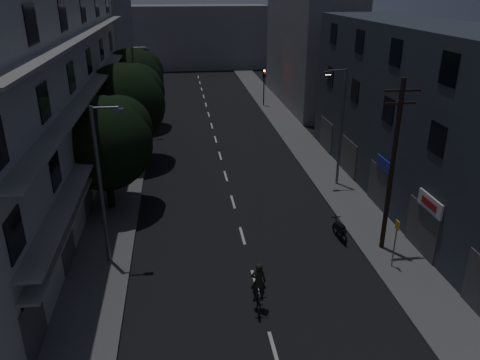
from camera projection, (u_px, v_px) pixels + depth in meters
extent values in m
plane|color=black|center=(220.00, 154.00, 39.21)|extent=(160.00, 160.00, 0.00)
cube|color=#565659|center=(128.00, 157.00, 38.27)|extent=(3.00, 90.00, 0.15)
cube|color=#565659|center=(307.00, 149.00, 40.10)|extent=(3.00, 90.00, 0.15)
cube|color=beige|center=(274.00, 349.00, 18.18)|extent=(0.15, 2.00, 0.01)
cube|color=beige|center=(255.00, 282.00, 22.29)|extent=(0.15, 2.00, 0.01)
cube|color=beige|center=(242.00, 236.00, 26.41)|extent=(0.15, 2.00, 0.01)
cube|color=beige|center=(233.00, 202.00, 30.52)|extent=(0.15, 2.00, 0.01)
cube|color=beige|center=(226.00, 176.00, 34.64)|extent=(0.15, 2.00, 0.01)
cube|color=beige|center=(220.00, 156.00, 38.75)|extent=(0.15, 2.00, 0.01)
cube|color=beige|center=(216.00, 139.00, 42.87)|extent=(0.15, 2.00, 0.01)
cube|color=beige|center=(212.00, 126.00, 46.98)|extent=(0.15, 2.00, 0.01)
cube|color=beige|center=(209.00, 114.00, 51.10)|extent=(0.15, 2.00, 0.01)
cube|color=beige|center=(206.00, 105.00, 55.21)|extent=(0.15, 2.00, 0.01)
cube|color=beige|center=(204.00, 96.00, 59.33)|extent=(0.15, 2.00, 0.01)
cube|color=beige|center=(202.00, 89.00, 63.44)|extent=(0.15, 2.00, 0.01)
cube|color=beige|center=(200.00, 83.00, 67.55)|extent=(0.15, 2.00, 0.01)
cube|color=beige|center=(198.00, 77.00, 71.67)|extent=(0.15, 2.00, 0.01)
cube|color=#A9A9A4|center=(33.00, 92.00, 28.65)|extent=(6.00, 36.00, 14.00)
cube|color=black|center=(31.00, 311.00, 17.23)|extent=(0.06, 1.60, 1.60)
cube|color=black|center=(65.00, 232.00, 22.72)|extent=(0.06, 1.60, 1.60)
cube|color=black|center=(86.00, 184.00, 28.20)|extent=(0.06, 1.60, 1.60)
cube|color=black|center=(100.00, 151.00, 33.69)|extent=(0.06, 1.60, 1.60)
cube|color=black|center=(110.00, 128.00, 39.17)|extent=(0.06, 1.60, 1.60)
cube|color=black|center=(118.00, 110.00, 44.66)|extent=(0.06, 1.60, 1.60)
cube|color=black|center=(15.00, 235.00, 15.99)|extent=(0.06, 1.60, 1.60)
cube|color=black|center=(55.00, 171.00, 21.48)|extent=(0.06, 1.60, 1.60)
cube|color=black|center=(79.00, 133.00, 26.97)|extent=(0.06, 1.60, 1.60)
cube|color=black|center=(95.00, 108.00, 32.45)|extent=(0.06, 1.60, 1.60)
cube|color=black|center=(106.00, 90.00, 37.94)|extent=(0.06, 1.60, 1.60)
cube|color=black|center=(115.00, 77.00, 43.42)|extent=(0.06, 1.60, 1.60)
cube|color=black|center=(44.00, 102.00, 20.24)|extent=(0.06, 1.60, 1.60)
cube|color=black|center=(71.00, 77.00, 25.73)|extent=(0.06, 1.60, 1.60)
cube|color=black|center=(89.00, 61.00, 31.22)|extent=(0.06, 1.60, 1.60)
cube|color=black|center=(102.00, 49.00, 36.70)|extent=(0.06, 1.60, 1.60)
cube|color=black|center=(111.00, 41.00, 42.19)|extent=(0.06, 1.60, 1.60)
cube|color=black|center=(31.00, 25.00, 19.01)|extent=(0.06, 1.60, 1.60)
cube|color=black|center=(63.00, 16.00, 24.49)|extent=(0.06, 1.60, 1.60)
cube|color=black|center=(83.00, 10.00, 29.98)|extent=(0.06, 1.60, 1.60)
cube|color=black|center=(97.00, 6.00, 35.47)|extent=(0.06, 1.60, 1.60)
cube|color=black|center=(107.00, 3.00, 40.95)|extent=(0.06, 1.60, 1.60)
cube|color=gray|center=(98.00, 137.00, 30.23)|extent=(1.00, 32.40, 0.12)
cube|color=gray|center=(92.00, 88.00, 29.00)|extent=(1.00, 32.40, 0.12)
cube|color=gray|center=(85.00, 34.00, 27.76)|extent=(1.00, 32.40, 0.12)
cube|color=gray|center=(98.00, 150.00, 30.57)|extent=(0.80, 32.40, 0.12)
cube|color=#424247|center=(34.00, 324.00, 17.46)|extent=(0.06, 2.40, 2.40)
cube|color=#424247|center=(67.00, 243.00, 22.95)|extent=(0.06, 2.40, 2.40)
cube|color=#424247|center=(88.00, 193.00, 28.44)|extent=(0.06, 2.40, 2.40)
cube|color=#424247|center=(101.00, 159.00, 33.92)|extent=(0.06, 2.40, 2.40)
cube|color=#424247|center=(111.00, 135.00, 39.41)|extent=(0.06, 2.40, 2.40)
cube|color=#424247|center=(119.00, 117.00, 44.89)|extent=(0.06, 2.40, 2.40)
cube|color=#2E353F|center=(430.00, 120.00, 28.49)|extent=(6.00, 28.00, 11.00)
cube|color=black|center=(437.00, 139.00, 22.33)|extent=(0.06, 1.40, 1.50)
cube|color=black|center=(388.00, 110.00, 27.36)|extent=(0.06, 1.40, 1.50)
cube|color=black|center=(355.00, 91.00, 32.39)|extent=(0.06, 1.40, 1.50)
cube|color=black|center=(330.00, 77.00, 37.42)|extent=(0.06, 1.40, 1.50)
cube|color=black|center=(449.00, 69.00, 21.05)|extent=(0.06, 1.40, 1.50)
cube|color=black|center=(396.00, 53.00, 26.08)|extent=(0.06, 1.40, 1.50)
cube|color=black|center=(360.00, 42.00, 31.11)|extent=(0.06, 1.40, 1.50)
cube|color=black|center=(334.00, 34.00, 36.14)|extent=(0.06, 1.40, 1.50)
cube|color=#424247|center=(421.00, 229.00, 24.22)|extent=(0.06, 3.00, 2.60)
cube|color=#424247|center=(379.00, 187.00, 29.25)|extent=(0.06, 3.00, 2.60)
cube|color=#424247|center=(348.00, 157.00, 34.28)|extent=(0.06, 3.00, 2.60)
cube|color=#424247|center=(326.00, 135.00, 39.31)|extent=(0.06, 3.00, 2.60)
cube|color=silver|center=(430.00, 204.00, 23.10)|extent=(0.12, 2.20, 0.80)
cube|color=#B21414|center=(429.00, 204.00, 23.09)|extent=(0.02, 1.40, 0.36)
cube|color=navy|center=(384.00, 165.00, 28.13)|extent=(0.12, 2.00, 0.70)
cube|color=slate|center=(100.00, 31.00, 55.69)|extent=(6.00, 20.00, 16.00)
cube|color=slate|center=(309.00, 47.00, 53.71)|extent=(6.00, 20.00, 13.00)
cube|color=slate|center=(194.00, 37.00, 78.43)|extent=(24.00, 8.00, 10.00)
cylinder|color=black|center=(109.00, 179.00, 28.83)|extent=(0.44, 0.44, 3.80)
sphere|color=black|center=(105.00, 143.00, 27.95)|extent=(5.71, 5.71, 5.71)
sphere|color=black|center=(119.00, 128.00, 28.43)|extent=(3.99, 3.99, 3.99)
sphere|color=black|center=(90.00, 140.00, 27.17)|extent=(3.71, 3.71, 3.71)
cylinder|color=black|center=(127.00, 136.00, 36.36)|extent=(0.44, 0.44, 4.14)
sphere|color=black|center=(124.00, 105.00, 35.40)|extent=(6.23, 6.23, 6.23)
sphere|color=black|center=(136.00, 92.00, 35.93)|extent=(4.36, 4.36, 4.36)
sphere|color=black|center=(112.00, 101.00, 34.56)|extent=(4.05, 4.05, 4.05)
cylinder|color=black|center=(134.00, 106.00, 45.39)|extent=(0.44, 0.44, 4.08)
sphere|color=black|center=(131.00, 81.00, 44.45)|extent=(6.09, 6.09, 6.09)
sphere|color=black|center=(141.00, 71.00, 44.96)|extent=(4.26, 4.26, 4.26)
sphere|color=black|center=(122.00, 78.00, 43.62)|extent=(3.96, 3.96, 3.96)
cylinder|color=black|center=(264.00, 92.00, 53.74)|extent=(0.12, 0.12, 3.20)
cube|color=black|center=(264.00, 74.00, 52.94)|extent=(0.28, 0.22, 0.90)
sphere|color=#FF0C05|center=(264.00, 71.00, 52.68)|extent=(0.22, 0.22, 0.22)
sphere|color=#3F330C|center=(264.00, 73.00, 52.80)|extent=(0.22, 0.22, 0.22)
sphere|color=black|center=(264.00, 76.00, 52.91)|extent=(0.22, 0.22, 0.22)
cylinder|color=black|center=(147.00, 96.00, 51.46)|extent=(0.12, 0.12, 3.20)
cube|color=black|center=(146.00, 78.00, 50.67)|extent=(0.28, 0.22, 0.90)
sphere|color=black|center=(145.00, 75.00, 50.40)|extent=(0.22, 0.22, 0.22)
sphere|color=#3F330C|center=(146.00, 78.00, 50.52)|extent=(0.22, 0.22, 0.22)
sphere|color=#0CFF26|center=(146.00, 80.00, 50.64)|extent=(0.22, 0.22, 0.22)
cylinder|color=slate|center=(101.00, 188.00, 22.24)|extent=(0.18, 0.18, 8.00)
cylinder|color=slate|center=(105.00, 108.00, 20.81)|extent=(1.20, 0.10, 0.10)
cube|color=slate|center=(119.00, 110.00, 20.94)|extent=(0.45, 0.25, 0.18)
cube|color=#4C4C4C|center=(119.00, 113.00, 20.98)|extent=(0.35, 0.18, 0.04)
cylinder|color=slate|center=(341.00, 129.00, 31.47)|extent=(0.18, 0.18, 8.00)
cylinder|color=slate|center=(337.00, 70.00, 29.89)|extent=(1.20, 0.10, 0.10)
cube|color=slate|center=(328.00, 73.00, 29.87)|extent=(0.45, 0.25, 0.18)
cube|color=#FFD88C|center=(328.00, 74.00, 29.91)|extent=(0.35, 0.18, 0.04)
cylinder|color=slate|center=(136.00, 92.00, 42.13)|extent=(0.18, 0.18, 8.00)
cylinder|color=slate|center=(139.00, 47.00, 40.70)|extent=(1.20, 0.10, 0.10)
cube|color=slate|center=(146.00, 49.00, 40.83)|extent=(0.45, 0.25, 0.18)
cube|color=#4C4C4C|center=(146.00, 50.00, 40.87)|extent=(0.35, 0.18, 0.04)
cylinder|color=black|center=(392.00, 169.00, 23.26)|extent=(0.24, 0.24, 9.00)
cube|color=black|center=(402.00, 91.00, 21.75)|extent=(1.80, 0.10, 0.10)
cube|color=black|center=(401.00, 103.00, 21.99)|extent=(1.50, 0.10, 0.10)
cylinder|color=#595B60|center=(395.00, 244.00, 22.82)|extent=(0.06, 0.06, 2.50)
cube|color=yellow|center=(397.00, 225.00, 22.42)|extent=(0.05, 0.35, 0.45)
torus|color=black|center=(344.00, 239.00, 25.47)|extent=(0.16, 0.70, 0.69)
torus|color=black|center=(335.00, 229.00, 26.53)|extent=(0.16, 0.70, 0.69)
cube|color=black|center=(340.00, 229.00, 25.88)|extent=(0.33, 1.10, 0.34)
cube|color=black|center=(341.00, 226.00, 25.64)|extent=(0.33, 0.46, 0.10)
cylinder|color=black|center=(336.00, 222.00, 26.31)|extent=(0.09, 0.43, 0.83)
cube|color=black|center=(336.00, 217.00, 26.29)|extent=(0.54, 0.08, 0.04)
imported|color=black|center=(258.00, 299.00, 20.30)|extent=(0.83, 1.88, 0.96)
imported|color=black|center=(258.00, 282.00, 19.94)|extent=(0.71, 0.51, 1.84)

